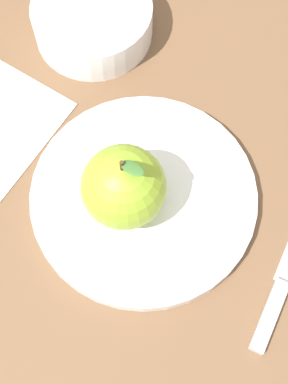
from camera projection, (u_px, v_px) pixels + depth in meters
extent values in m
plane|color=brown|center=(159.00, 206.00, 0.59)|extent=(2.40, 2.40, 0.00)
cylinder|color=white|center=(144.00, 197.00, 0.58)|extent=(0.23, 0.23, 0.02)
torus|color=white|center=(144.00, 195.00, 0.58)|extent=(0.23, 0.23, 0.01)
sphere|color=#8CB22D|center=(124.00, 187.00, 0.53)|extent=(0.08, 0.08, 0.08)
cylinder|color=#4C3319|center=(122.00, 166.00, 0.49)|extent=(0.00, 0.00, 0.02)
ellipsoid|color=#386628|center=(132.00, 168.00, 0.49)|extent=(0.03, 0.02, 0.01)
cylinder|color=white|center=(93.00, 20.00, 0.65)|extent=(0.14, 0.14, 0.04)
torus|color=white|center=(91.00, 9.00, 0.63)|extent=(0.14, 0.14, 0.01)
cylinder|color=#BBBBBD|center=(92.00, 11.00, 0.63)|extent=(0.11, 0.11, 0.01)
cube|color=silver|center=(269.00, 316.00, 0.54)|extent=(0.02, 0.07, 0.01)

